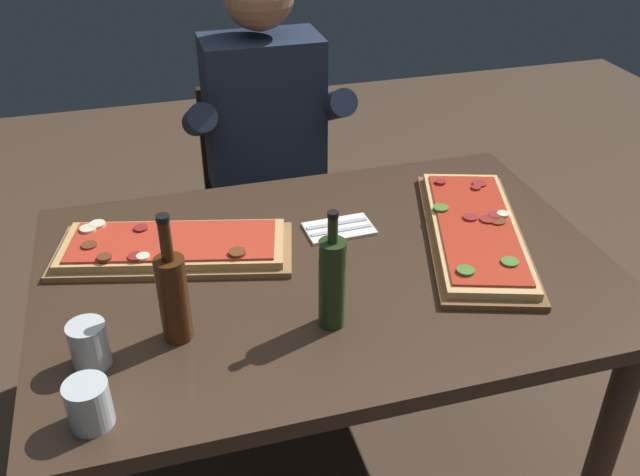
% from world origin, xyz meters
% --- Properties ---
extents(ground_plane, '(6.40, 6.40, 0.00)m').
position_xyz_m(ground_plane, '(0.00, 0.00, 0.00)').
color(ground_plane, '#4C3828').
extents(dining_table, '(1.40, 0.96, 0.74)m').
position_xyz_m(dining_table, '(0.00, 0.00, 0.64)').
color(dining_table, '#3D2B1E').
rests_on(dining_table, ground_plane).
extents(pizza_rectangular_front, '(0.63, 0.37, 0.05)m').
position_xyz_m(pizza_rectangular_front, '(-0.35, 0.15, 0.76)').
color(pizza_rectangular_front, olive).
rests_on(pizza_rectangular_front, dining_table).
extents(pizza_rectangular_left, '(0.43, 0.67, 0.05)m').
position_xyz_m(pizza_rectangular_left, '(0.41, 0.02, 0.76)').
color(pizza_rectangular_left, brown).
rests_on(pizza_rectangular_left, dining_table).
extents(wine_bottle_dark, '(0.06, 0.06, 0.28)m').
position_xyz_m(wine_bottle_dark, '(-0.05, -0.22, 0.85)').
color(wine_bottle_dark, '#233819').
rests_on(wine_bottle_dark, dining_table).
extents(oil_bottle_amber, '(0.06, 0.06, 0.30)m').
position_xyz_m(oil_bottle_amber, '(-0.38, -0.17, 0.85)').
color(oil_bottle_amber, '#47230F').
rests_on(oil_bottle_amber, dining_table).
extents(tumbler_near_camera, '(0.08, 0.08, 0.09)m').
position_xyz_m(tumbler_near_camera, '(-0.56, -0.38, 0.78)').
color(tumbler_near_camera, silver).
rests_on(tumbler_near_camera, dining_table).
extents(tumbler_far_side, '(0.08, 0.08, 0.10)m').
position_xyz_m(tumbler_far_side, '(-0.56, -0.21, 0.79)').
color(tumbler_far_side, silver).
rests_on(tumbler_far_side, dining_table).
extents(napkin_cutlery_set, '(0.18, 0.12, 0.01)m').
position_xyz_m(napkin_cutlery_set, '(0.08, 0.15, 0.74)').
color(napkin_cutlery_set, white).
rests_on(napkin_cutlery_set, dining_table).
extents(diner_chair, '(0.44, 0.44, 0.87)m').
position_xyz_m(diner_chair, '(0.01, 0.86, 0.49)').
color(diner_chair, black).
rests_on(diner_chair, ground_plane).
extents(seated_diner, '(0.53, 0.41, 1.33)m').
position_xyz_m(seated_diner, '(0.01, 0.74, 0.74)').
color(seated_diner, '#23232D').
rests_on(seated_diner, ground_plane).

